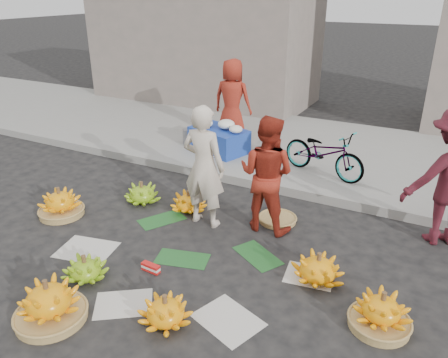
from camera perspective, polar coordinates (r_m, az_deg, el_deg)
The scene contains 22 objects.
ground at distance 5.62m, azimuth -3.48°, elevation -9.63°, with size 80.00×80.00×0.00m, color black.
curb at distance 7.32m, azimuth 5.39°, elevation -0.66°, with size 40.00×0.25×0.15m, color gray.
sidewalk at distance 9.17m, azimuth 10.48°, elevation 4.09°, with size 40.00×4.00×0.12m, color gray.
building_left at distance 12.97m, azimuth -2.47°, elevation 18.98°, with size 6.00×3.00×4.00m, color gray.
newspaper_scatter at distance 5.09m, azimuth -8.25°, elevation -13.93°, with size 3.20×1.80×0.00m, color silver, non-canonical shape.
banana_leaves at distance 5.81m, azimuth -3.31°, elevation -8.38°, with size 2.00×1.00×0.00m, color #194D21, non-canonical shape.
banana_bunch_0 at distance 6.83m, azimuth -20.60°, elevation -3.00°, with size 0.64×0.64×0.44m.
banana_bunch_1 at distance 5.34m, azimuth -17.67°, elevation -11.14°, with size 0.50×0.50×0.32m.
banana_bunch_2 at distance 4.85m, azimuth -21.90°, elevation -14.77°, with size 0.73×0.73×0.48m.
banana_bunch_3 at distance 4.56m, azimuth -7.65°, elevation -16.72°, with size 0.56×0.56×0.34m.
banana_bunch_4 at distance 4.72m, azimuth 19.81°, elevation -16.10°, with size 0.59×0.59×0.42m.
banana_bunch_5 at distance 5.17m, azimuth 12.18°, elevation -11.36°, with size 0.76×0.76×0.37m.
banana_bunch_6 at distance 6.91m, azimuth -10.67°, elevation -1.84°, with size 0.70×0.70×0.34m.
banana_bunch_7 at distance 6.55m, azimuth -4.65°, elevation -3.02°, with size 0.63×0.63×0.33m.
basket_spare at distance 6.35m, azimuth 7.01°, elevation -5.25°, with size 0.53×0.53×0.06m, color olive.
incense_stack at distance 5.33m, azimuth -9.55°, elevation -11.33°, with size 0.24×0.08×0.10m, color red.
vendor_cream at distance 5.92m, azimuth -2.64°, elevation 1.59°, with size 0.63×0.41×1.72m, color beige.
vendor_red at distance 5.84m, azimuth 5.56°, elevation 0.62°, with size 0.78×0.61×1.61m, color #A22B19.
flower_table at distance 8.55m, azimuth -0.63°, elevation 5.33°, with size 1.25×0.98×0.63m.
grey_bucket at distance 9.06m, azimuth -4.56°, elevation 5.60°, with size 0.27×0.27×0.30m, color slate.
flower_vendor at distance 9.20m, azimuth 1.09°, elevation 10.35°, with size 0.81×0.53×1.66m, color #A22B19.
bicycle at distance 7.59m, azimuth 12.92°, elevation 3.39°, with size 1.53×0.53×0.80m, color gray.
Camera 1 is at (2.47, -3.99, 3.10)m, focal length 35.00 mm.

